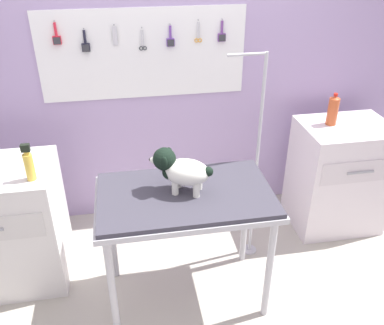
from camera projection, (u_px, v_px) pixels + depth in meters
The scene contains 9 objects.
ground at pixel (196, 320), 2.67m from camera, with size 4.40×4.00×0.04m, color #ACA799.
rear_wall_panel at pixel (166, 81), 3.17m from camera, with size 4.00×0.11×2.30m.
grooming_table at pixel (186, 204), 2.47m from camera, with size 1.06×0.63×0.83m.
grooming_arm at pixel (255, 171), 2.86m from camera, with size 0.30×0.11×1.54m.
dog at pixel (180, 170), 2.38m from camera, with size 0.37×0.26×0.27m.
counter_left at pixel (1, 227), 2.77m from camera, with size 0.80×0.58×0.87m.
cabinet_right at pixel (338, 176), 3.32m from camera, with size 0.68×0.54×0.89m.
spray_bottle_tall at pixel (29, 165), 2.42m from camera, with size 0.06×0.06×0.23m.
soda_bottle at pixel (333, 110), 3.07m from camera, with size 0.08×0.08×0.24m.
Camera 1 is at (-0.34, -1.77, 2.19)m, focal length 38.76 mm.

